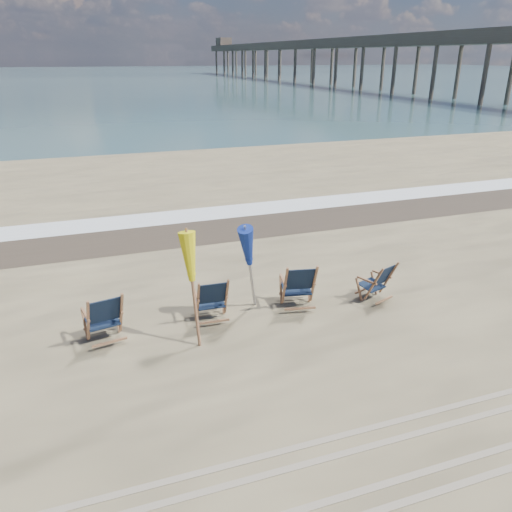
{
  "coord_description": "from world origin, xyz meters",
  "views": [
    {
      "loc": [
        -3.16,
        -6.84,
        4.76
      ],
      "look_at": [
        0.0,
        2.2,
        0.9
      ],
      "focal_mm": 35.0,
      "sensor_mm": 36.0,
      "label": 1
    }
  ],
  "objects_px": {
    "fishing_pier": "(329,56)",
    "beach_chair_0": "(122,315)",
    "beach_chair_1": "(227,299)",
    "umbrella_yellow": "(192,264)",
    "beach_chair_2": "(314,286)",
    "umbrella_blue": "(251,243)",
    "beach_chair_3": "(389,279)"
  },
  "relations": [
    {
      "from": "umbrella_blue",
      "to": "fishing_pier",
      "type": "xyz_separation_m",
      "value": [
        38.34,
        72.47,
        3.19
      ]
    },
    {
      "from": "beach_chair_1",
      "to": "fishing_pier",
      "type": "distance_m",
      "value": 82.54
    },
    {
      "from": "beach_chair_2",
      "to": "umbrella_yellow",
      "type": "height_order",
      "value": "umbrella_yellow"
    },
    {
      "from": "beach_chair_2",
      "to": "beach_chair_0",
      "type": "bearing_deg",
      "value": 10.74
    },
    {
      "from": "beach_chair_0",
      "to": "beach_chair_1",
      "type": "height_order",
      "value": "beach_chair_0"
    },
    {
      "from": "beach_chair_0",
      "to": "fishing_pier",
      "type": "distance_m",
      "value": 83.51
    },
    {
      "from": "beach_chair_0",
      "to": "umbrella_blue",
      "type": "relative_size",
      "value": 0.52
    },
    {
      "from": "beach_chair_0",
      "to": "beach_chair_3",
      "type": "xyz_separation_m",
      "value": [
        5.39,
        -0.14,
        -0.06
      ]
    },
    {
      "from": "beach_chair_1",
      "to": "umbrella_blue",
      "type": "xyz_separation_m",
      "value": [
        0.56,
        0.22,
        0.98
      ]
    },
    {
      "from": "beach_chair_1",
      "to": "umbrella_yellow",
      "type": "relative_size",
      "value": 0.48
    },
    {
      "from": "beach_chair_2",
      "to": "fishing_pier",
      "type": "bearing_deg",
      "value": -105.33
    },
    {
      "from": "beach_chair_0",
      "to": "beach_chair_2",
      "type": "xyz_separation_m",
      "value": [
        3.71,
        -0.06,
        0.01
      ]
    },
    {
      "from": "umbrella_yellow",
      "to": "umbrella_blue",
      "type": "xyz_separation_m",
      "value": [
        1.29,
        0.76,
        -0.05
      ]
    },
    {
      "from": "beach_chair_0",
      "to": "umbrella_yellow",
      "type": "bearing_deg",
      "value": 146.64
    },
    {
      "from": "beach_chair_1",
      "to": "umbrella_yellow",
      "type": "xyz_separation_m",
      "value": [
        -0.73,
        -0.54,
        1.03
      ]
    },
    {
      "from": "beach_chair_3",
      "to": "fishing_pier",
      "type": "height_order",
      "value": "fishing_pier"
    },
    {
      "from": "beach_chair_1",
      "to": "umbrella_yellow",
      "type": "distance_m",
      "value": 1.37
    },
    {
      "from": "beach_chair_2",
      "to": "beach_chair_3",
      "type": "height_order",
      "value": "beach_chair_2"
    },
    {
      "from": "umbrella_yellow",
      "to": "fishing_pier",
      "type": "bearing_deg",
      "value": 61.58
    },
    {
      "from": "beach_chair_1",
      "to": "beach_chair_2",
      "type": "relative_size",
      "value": 0.93
    },
    {
      "from": "beach_chair_3",
      "to": "beach_chair_0",
      "type": "bearing_deg",
      "value": -21.96
    },
    {
      "from": "fishing_pier",
      "to": "beach_chair_2",
      "type": "bearing_deg",
      "value": -117.03
    },
    {
      "from": "beach_chair_1",
      "to": "beach_chair_2",
      "type": "xyz_separation_m",
      "value": [
        1.77,
        -0.1,
        0.04
      ]
    },
    {
      "from": "umbrella_yellow",
      "to": "fishing_pier",
      "type": "xyz_separation_m",
      "value": [
        39.63,
        73.22,
        3.13
      ]
    },
    {
      "from": "umbrella_yellow",
      "to": "umbrella_blue",
      "type": "height_order",
      "value": "umbrella_yellow"
    },
    {
      "from": "beach_chair_0",
      "to": "fishing_pier",
      "type": "height_order",
      "value": "fishing_pier"
    },
    {
      "from": "beach_chair_3",
      "to": "umbrella_blue",
      "type": "height_order",
      "value": "umbrella_blue"
    },
    {
      "from": "fishing_pier",
      "to": "beach_chair_0",
      "type": "bearing_deg",
      "value": -119.32
    },
    {
      "from": "beach_chair_2",
      "to": "fishing_pier",
      "type": "xyz_separation_m",
      "value": [
        37.13,
        72.79,
        4.13
      ]
    },
    {
      "from": "umbrella_blue",
      "to": "fishing_pier",
      "type": "height_order",
      "value": "fishing_pier"
    },
    {
      "from": "beach_chair_0",
      "to": "beach_chair_2",
      "type": "relative_size",
      "value": 0.98
    },
    {
      "from": "beach_chair_3",
      "to": "fishing_pier",
      "type": "bearing_deg",
      "value": -136.37
    }
  ]
}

